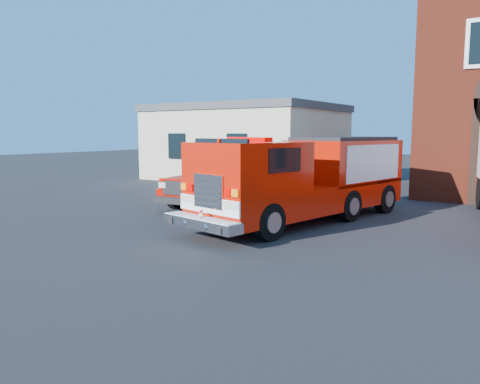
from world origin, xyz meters
The scene contains 4 objects.
ground centered at (0.00, 0.00, 0.00)m, with size 100.00×100.00×0.00m, color black.
side_building centered at (-9.00, 13.00, 2.20)m, with size 10.20×8.20×4.35m.
fire_engine centered at (0.03, 2.50, 1.36)m, with size 4.01×8.81×2.62m.
pickup_truck centered at (-4.13, 3.98, 0.92)m, with size 2.59×6.11×1.95m.
Camera 1 is at (6.30, -10.62, 2.75)m, focal length 35.00 mm.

